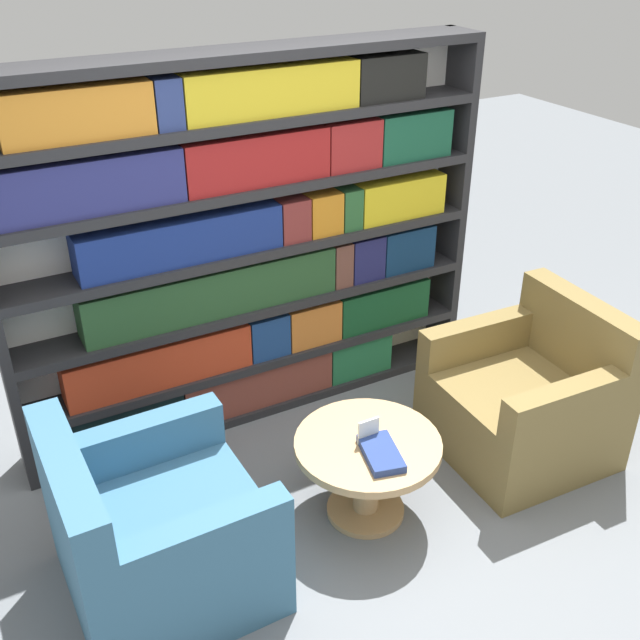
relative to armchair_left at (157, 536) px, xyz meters
name	(u,v)px	position (x,y,z in m)	size (l,w,h in m)	color
ground_plane	(387,563)	(0.93, -0.36, -0.29)	(14.00, 14.00, 0.00)	slate
bookshelf	(249,249)	(0.93, 1.06, 0.70)	(2.66, 0.30, 2.02)	silver
armchair_left	(157,536)	(0.00, 0.00, 0.00)	(0.82, 0.83, 0.83)	#386684
armchair_right	(527,401)	(2.03, 0.00, 0.00)	(0.85, 0.85, 0.83)	olive
coffee_table	(367,462)	(1.02, -0.03, 0.02)	(0.69, 0.69, 0.43)	tan
table_sign	(368,433)	(1.02, -0.03, 0.19)	(0.11, 0.06, 0.12)	black
stray_book	(381,453)	(1.01, -0.15, 0.16)	(0.21, 0.30, 0.04)	navy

